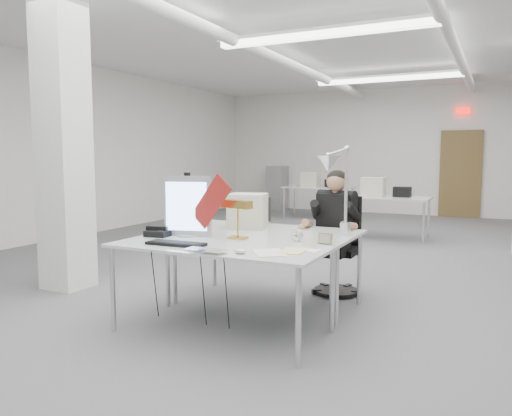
{
  "coord_description": "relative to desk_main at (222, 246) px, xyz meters",
  "views": [
    {
      "loc": [
        2.06,
        -6.06,
        1.49
      ],
      "look_at": [
        0.08,
        -2.0,
        1.02
      ],
      "focal_mm": 35.0,
      "sensor_mm": 36.0,
      "label": 1
    }
  ],
  "objects": [
    {
      "name": "seated_person",
      "position": [
        0.52,
        1.51,
        0.16
      ],
      "size": [
        0.62,
        0.72,
        0.94
      ],
      "primitive_type": null,
      "rotation": [
        0.0,
        0.0,
        -0.22
      ],
      "color": "black",
      "rests_on": "office_chair"
    },
    {
      "name": "keyboard",
      "position": [
        -0.32,
        -0.2,
        0.02
      ],
      "size": [
        0.51,
        0.19,
        0.02
      ],
      "primitive_type": "cube",
      "rotation": [
        0.0,
        0.0,
        0.05
      ],
      "color": "black",
      "rests_on": "desk_main"
    },
    {
      "name": "room_shell",
      "position": [
        0.04,
        2.63,
        0.95
      ],
      "size": [
        10.04,
        14.04,
        3.24
      ],
      "color": "#58575A",
      "rests_on": "ground"
    },
    {
      "name": "bankers_lamp",
      "position": [
        -0.01,
        0.31,
        0.19
      ],
      "size": [
        0.34,
        0.2,
        0.36
      ],
      "primitive_type": null,
      "rotation": [
        0.0,
        0.0,
        -0.25
      ],
      "color": "gold",
      "rests_on": "desk_main"
    },
    {
      "name": "desk_clock",
      "position": [
        0.51,
        0.41,
        0.06
      ],
      "size": [
        0.11,
        0.05,
        0.1
      ],
      "primitive_type": "cylinder",
      "rotation": [
        1.57,
        0.0,
        -0.16
      ],
      "color": "#BABABF",
      "rests_on": "desk_main"
    },
    {
      "name": "picture_frame_right",
      "position": [
        0.78,
        0.37,
        0.06
      ],
      "size": [
        0.12,
        0.03,
        0.1
      ],
      "primitive_type": "cube",
      "rotation": [
        -0.21,
        0.0,
        -0.03
      ],
      "color": "#9D8843",
      "rests_on": "desk_main"
    },
    {
      "name": "paper_stack_b",
      "position": [
        0.65,
        -0.04,
        0.02
      ],
      "size": [
        0.19,
        0.26,
        0.01
      ],
      "primitive_type": "cube",
      "rotation": [
        0.0,
        0.0,
        0.04
      ],
      "color": "#F7D794",
      "rests_on": "desk_main"
    },
    {
      "name": "mouse",
      "position": [
        0.33,
        -0.29,
        0.03
      ],
      "size": [
        0.11,
        0.08,
        0.04
      ],
      "primitive_type": "ellipsoid",
      "rotation": [
        0.0,
        0.0,
        -0.16
      ],
      "color": "silver",
      "rests_on": "desk_main"
    },
    {
      "name": "desk_main",
      "position": [
        0.0,
        0.0,
        0.0
      ],
      "size": [
        1.8,
        0.9,
        0.02
      ],
      "primitive_type": "cube",
      "color": "silver",
      "rests_on": "room_shell"
    },
    {
      "name": "picture_frame_left",
      "position": [
        -0.65,
        0.25,
        0.07
      ],
      "size": [
        0.14,
        0.1,
        0.11
      ],
      "primitive_type": "cube",
      "rotation": [
        -0.21,
        0.0,
        0.5
      ],
      "color": "#B2814C",
      "rests_on": "desk_main"
    },
    {
      "name": "beige_monitor",
      "position": [
        -0.24,
        0.95,
        0.19
      ],
      "size": [
        0.45,
        0.43,
        0.35
      ],
      "primitive_type": "cube",
      "rotation": [
        0.0,
        0.0,
        0.27
      ],
      "color": "beige",
      "rests_on": "desk_second"
    },
    {
      "name": "filing_cabinet",
      "position": [
        -3.5,
        9.15,
        -0.14
      ],
      "size": [
        0.45,
        0.55,
        1.2
      ],
      "primitive_type": "cube",
      "color": "gray",
      "rests_on": "room_shell"
    },
    {
      "name": "desk_phone",
      "position": [
        -0.73,
        0.11,
        0.04
      ],
      "size": [
        0.23,
        0.21,
        0.05
      ],
      "primitive_type": "cube",
      "rotation": [
        0.0,
        0.0,
        0.11
      ],
      "color": "black",
      "rests_on": "desk_main"
    },
    {
      "name": "bg_desk_a",
      "position": [
        0.2,
        5.5,
        0.0
      ],
      "size": [
        1.6,
        0.8,
        0.02
      ],
      "primitive_type": "cube",
      "color": "silver",
      "rests_on": "room_shell"
    },
    {
      "name": "paper_stack_c",
      "position": [
        0.75,
        0.06,
        0.02
      ],
      "size": [
        0.19,
        0.14,
        0.01
      ],
      "primitive_type": "cube",
      "rotation": [
        0.0,
        0.0,
        -0.1
      ],
      "color": "white",
      "rests_on": "desk_main"
    },
    {
      "name": "monitor",
      "position": [
        -0.49,
        0.23,
        0.29
      ],
      "size": [
        0.44,
        0.15,
        0.55
      ],
      "primitive_type": "cube",
      "rotation": [
        0.0,
        0.0,
        0.24
      ],
      "color": "#ABABB0",
      "rests_on": "desk_main"
    },
    {
      "name": "pennant",
      "position": [
        -0.22,
        0.2,
        0.34
      ],
      "size": [
        0.46,
        0.1,
        0.5
      ],
      "primitive_type": "cube",
      "rotation": [
        0.0,
        -0.87,
        -0.18
      ],
      "color": "maroon",
      "rests_on": "monitor"
    },
    {
      "name": "desk_second",
      "position": [
        0.0,
        0.9,
        0.0
      ],
      "size": [
        1.8,
        0.9,
        0.02
      ],
      "primitive_type": "cube",
      "color": "silver",
      "rests_on": "room_shell"
    },
    {
      "name": "laptop",
      "position": [
        0.07,
        -0.42,
        0.03
      ],
      "size": [
        0.34,
        0.23,
        0.03
      ],
      "primitive_type": "imported",
      "rotation": [
        0.0,
        0.0,
        -0.06
      ],
      "color": "silver",
      "rests_on": "desk_main"
    },
    {
      "name": "bg_desk_b",
      "position": [
        -1.8,
        7.7,
        0.0
      ],
      "size": [
        1.6,
        0.8,
        0.02
      ],
      "primitive_type": "cube",
      "color": "silver",
      "rests_on": "room_shell"
    },
    {
      "name": "paper_stack_a",
      "position": [
        0.52,
        -0.17,
        0.02
      ],
      "size": [
        0.36,
        0.38,
        0.01
      ],
      "primitive_type": "cube",
      "rotation": [
        0.0,
        0.0,
        0.62
      ],
      "color": "silver",
      "rests_on": "desk_main"
    },
    {
      "name": "office_chair",
      "position": [
        0.52,
        1.56,
        -0.22
      ],
      "size": [
        0.61,
        0.61,
        1.05
      ],
      "primitive_type": null,
      "rotation": [
        0.0,
        0.0,
        -0.22
      ],
      "color": "black",
      "rests_on": "room_shell"
    },
    {
      "name": "architect_lamp",
      "position": [
        0.79,
        0.68,
        0.5
      ],
      "size": [
        0.41,
        0.8,
        0.98
      ],
      "primitive_type": null,
      "rotation": [
        0.0,
        0.0,
        -0.21
      ],
      "color": "silver",
      "rests_on": "desk_second"
    }
  ]
}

